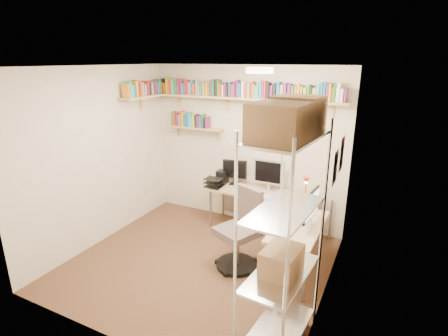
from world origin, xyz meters
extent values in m
plane|color=#49301F|center=(0.00, 0.00, 0.00)|extent=(3.20, 3.20, 0.00)
cube|color=beige|center=(0.00, 1.50, 1.25)|extent=(3.20, 0.04, 2.50)
cube|color=beige|center=(-1.60, 0.00, 1.25)|extent=(0.04, 3.00, 2.50)
cube|color=beige|center=(1.60, 0.00, 1.25)|extent=(0.04, 3.00, 2.50)
cube|color=beige|center=(0.00, -1.50, 1.25)|extent=(3.20, 0.04, 2.50)
cube|color=white|center=(0.00, 0.00, 2.50)|extent=(3.20, 3.00, 0.04)
cube|color=white|center=(1.59, 0.55, 1.55)|extent=(0.01, 0.30, 0.42)
cube|color=silver|center=(1.59, 0.15, 1.50)|extent=(0.01, 0.28, 0.38)
cylinder|color=#FFEAC6|center=(0.70, 0.20, 2.46)|extent=(0.30, 0.30, 0.06)
cube|color=tan|center=(0.00, 1.38, 2.02)|extent=(3.05, 0.25, 0.03)
cube|color=tan|center=(-1.48, 0.95, 2.02)|extent=(0.25, 1.00, 0.03)
cube|color=tan|center=(-0.85, 1.40, 1.50)|extent=(0.95, 0.20, 0.02)
cube|color=tan|center=(-1.20, 1.44, 1.95)|extent=(0.03, 0.20, 0.20)
cube|color=tan|center=(-0.30, 1.44, 1.95)|extent=(0.03, 0.20, 0.20)
cube|color=tan|center=(0.60, 1.44, 1.95)|extent=(0.03, 0.20, 0.20)
cube|color=tan|center=(1.30, 1.44, 1.95)|extent=(0.03, 0.20, 0.20)
cube|color=gray|center=(-1.46, 1.38, 2.14)|extent=(0.04, 0.13, 0.21)
cube|color=black|center=(-1.42, 1.38, 2.15)|extent=(0.04, 0.11, 0.24)
cube|color=red|center=(-1.37, 1.38, 2.12)|extent=(0.04, 0.15, 0.17)
cube|color=#A6B421|center=(-1.33, 1.38, 2.16)|extent=(0.03, 0.14, 0.25)
cube|color=orange|center=(-1.29, 1.38, 2.15)|extent=(0.02, 0.12, 0.23)
cube|color=red|center=(-1.25, 1.38, 2.15)|extent=(0.04, 0.15, 0.23)
cube|color=teal|center=(-1.21, 1.38, 2.15)|extent=(0.04, 0.15, 0.23)
cube|color=#277528|center=(-1.15, 1.38, 2.15)|extent=(0.04, 0.14, 0.24)
cube|color=#6F1D57|center=(-1.10, 1.38, 2.15)|extent=(0.04, 0.14, 0.24)
cube|color=red|center=(-1.05, 1.38, 2.15)|extent=(0.02, 0.12, 0.24)
cube|color=#1D639A|center=(-1.02, 1.38, 2.12)|extent=(0.04, 0.14, 0.18)
cube|color=#6F1D57|center=(-0.97, 1.38, 2.14)|extent=(0.04, 0.12, 0.22)
cube|color=red|center=(-0.93, 1.38, 2.14)|extent=(0.03, 0.13, 0.20)
cube|color=gray|center=(-0.89, 1.38, 2.13)|extent=(0.03, 0.12, 0.19)
cube|color=#1D639A|center=(-0.85, 1.38, 2.15)|extent=(0.03, 0.12, 0.22)
cube|color=red|center=(-0.81, 1.38, 2.12)|extent=(0.03, 0.15, 0.17)
cube|color=gray|center=(-0.77, 1.38, 2.15)|extent=(0.03, 0.12, 0.22)
cube|color=#A6B421|center=(-0.73, 1.38, 2.12)|extent=(0.03, 0.14, 0.18)
cube|color=#1D639A|center=(-0.69, 1.38, 2.13)|extent=(0.03, 0.14, 0.19)
cube|color=orange|center=(-0.65, 1.38, 2.13)|extent=(0.04, 0.11, 0.19)
cube|color=orange|center=(-0.59, 1.38, 2.13)|extent=(0.04, 0.11, 0.20)
cube|color=#277528|center=(-0.55, 1.38, 2.14)|extent=(0.02, 0.14, 0.20)
cube|color=#6F1D57|center=(-0.51, 1.38, 2.16)|extent=(0.03, 0.13, 0.24)
cube|color=#277528|center=(-0.47, 1.38, 2.15)|extent=(0.03, 0.13, 0.24)
cube|color=black|center=(-0.43, 1.38, 2.16)|extent=(0.03, 0.12, 0.25)
cube|color=#277528|center=(-0.39, 1.38, 2.16)|extent=(0.03, 0.12, 0.24)
cube|color=red|center=(-0.35, 1.38, 2.13)|extent=(0.04, 0.15, 0.19)
cube|color=white|center=(-0.31, 1.38, 2.12)|extent=(0.02, 0.14, 0.17)
cube|color=#6F1D57|center=(-0.27, 1.38, 2.14)|extent=(0.03, 0.13, 0.21)
cube|color=black|center=(-0.24, 1.38, 2.14)|extent=(0.03, 0.14, 0.20)
cube|color=#1D639A|center=(-0.19, 1.38, 2.14)|extent=(0.02, 0.14, 0.21)
cube|color=red|center=(-0.15, 1.38, 2.13)|extent=(0.03, 0.13, 0.19)
cube|color=#6F1D57|center=(-0.12, 1.38, 2.15)|extent=(0.03, 0.15, 0.22)
cube|color=#6F1D57|center=(-0.08, 1.38, 2.16)|extent=(0.03, 0.11, 0.25)
cube|color=#1D639A|center=(-0.04, 1.38, 2.14)|extent=(0.04, 0.14, 0.21)
cube|color=white|center=(0.02, 1.38, 2.15)|extent=(0.04, 0.12, 0.23)
cube|color=red|center=(0.07, 1.38, 2.13)|extent=(0.04, 0.14, 0.18)
cube|color=gray|center=(0.11, 1.38, 2.14)|extent=(0.04, 0.15, 0.21)
cube|color=red|center=(0.16, 1.38, 2.15)|extent=(0.02, 0.14, 0.23)
cube|color=orange|center=(0.19, 1.38, 2.14)|extent=(0.02, 0.15, 0.20)
cube|color=teal|center=(0.22, 1.38, 2.12)|extent=(0.03, 0.12, 0.18)
cube|color=teal|center=(0.26, 1.38, 2.15)|extent=(0.02, 0.14, 0.22)
cube|color=teal|center=(0.29, 1.38, 2.16)|extent=(0.02, 0.14, 0.24)
cube|color=#6F1D57|center=(0.33, 1.38, 2.16)|extent=(0.03, 0.14, 0.24)
cube|color=red|center=(0.36, 1.38, 2.15)|extent=(0.03, 0.14, 0.24)
cube|color=black|center=(0.40, 1.38, 2.15)|extent=(0.04, 0.12, 0.22)
cube|color=#6F1D57|center=(0.45, 1.38, 2.13)|extent=(0.03, 0.11, 0.19)
cube|color=black|center=(0.50, 1.38, 2.14)|extent=(0.04, 0.14, 0.22)
cube|color=#1D639A|center=(0.55, 1.38, 2.15)|extent=(0.04, 0.12, 0.24)
cube|color=gray|center=(0.61, 1.38, 2.13)|extent=(0.04, 0.12, 0.20)
cube|color=#6F1D57|center=(0.66, 1.38, 2.15)|extent=(0.04, 0.15, 0.22)
cube|color=#6F1D57|center=(0.71, 1.38, 2.14)|extent=(0.04, 0.12, 0.21)
cube|color=#277528|center=(0.76, 1.38, 2.13)|extent=(0.03, 0.14, 0.19)
cube|color=orange|center=(0.80, 1.38, 2.13)|extent=(0.02, 0.12, 0.19)
cube|color=orange|center=(0.84, 1.38, 2.14)|extent=(0.04, 0.12, 0.21)
cube|color=gray|center=(0.88, 1.38, 2.13)|extent=(0.02, 0.12, 0.19)
cube|color=#A6B421|center=(0.93, 1.38, 2.12)|extent=(0.04, 0.12, 0.17)
cube|color=#277528|center=(0.98, 1.38, 2.14)|extent=(0.03, 0.13, 0.21)
cube|color=black|center=(1.02, 1.38, 2.13)|extent=(0.02, 0.13, 0.19)
cube|color=#A6B421|center=(1.06, 1.38, 2.12)|extent=(0.04, 0.14, 0.17)
cube|color=teal|center=(1.11, 1.38, 2.14)|extent=(0.04, 0.15, 0.22)
cube|color=#1D639A|center=(1.15, 1.38, 2.16)|extent=(0.03, 0.13, 0.25)
cube|color=#1D639A|center=(1.19, 1.38, 2.16)|extent=(0.03, 0.13, 0.24)
cube|color=#6F1D57|center=(1.23, 1.38, 2.16)|extent=(0.03, 0.12, 0.24)
cube|color=#A6B421|center=(1.26, 1.38, 2.15)|extent=(0.03, 0.14, 0.23)
cube|color=red|center=(1.29, 1.38, 2.13)|extent=(0.02, 0.11, 0.19)
cube|color=#277528|center=(1.32, 1.38, 2.15)|extent=(0.03, 0.14, 0.23)
cube|color=white|center=(1.37, 1.38, 2.16)|extent=(0.04, 0.15, 0.25)
cube|color=white|center=(1.41, 1.38, 2.12)|extent=(0.04, 0.13, 0.17)
cube|color=#6F1D57|center=(1.46, 1.38, 2.13)|extent=(0.03, 0.14, 0.18)
cube|color=orange|center=(-1.48, 0.52, 2.14)|extent=(0.13, 0.04, 0.21)
cube|color=teal|center=(-1.48, 0.55, 2.15)|extent=(0.15, 0.03, 0.24)
cube|color=teal|center=(-1.48, 0.60, 2.13)|extent=(0.13, 0.04, 0.18)
cube|color=#1D639A|center=(-1.48, 0.65, 2.12)|extent=(0.13, 0.02, 0.17)
cube|color=#A6B421|center=(-1.48, 0.68, 2.15)|extent=(0.15, 0.03, 0.23)
cube|color=red|center=(-1.48, 0.72, 2.16)|extent=(0.12, 0.04, 0.24)
cube|color=red|center=(-1.48, 0.77, 2.15)|extent=(0.12, 0.03, 0.23)
cube|color=orange|center=(-1.48, 0.81, 2.14)|extent=(0.14, 0.03, 0.20)
cube|color=teal|center=(-1.48, 0.84, 2.14)|extent=(0.12, 0.03, 0.21)
cube|color=gray|center=(-1.48, 0.89, 2.12)|extent=(0.14, 0.04, 0.18)
cube|color=#6F1D57|center=(-1.48, 0.93, 2.13)|extent=(0.12, 0.03, 0.18)
cube|color=red|center=(-1.48, 0.96, 2.15)|extent=(0.13, 0.02, 0.22)
cube|color=black|center=(-1.48, 1.01, 2.13)|extent=(0.11, 0.04, 0.18)
cube|color=gray|center=(-1.48, 1.06, 2.13)|extent=(0.13, 0.04, 0.20)
cube|color=#6F1D57|center=(-1.48, 1.12, 2.14)|extent=(0.15, 0.04, 0.21)
cube|color=red|center=(-1.48, 1.16, 2.13)|extent=(0.11, 0.04, 0.19)
cube|color=#1D639A|center=(-1.48, 1.22, 2.13)|extent=(0.13, 0.04, 0.19)
cube|color=#277528|center=(-1.48, 1.27, 2.15)|extent=(0.11, 0.04, 0.23)
cube|color=#A6B421|center=(-1.48, 1.32, 2.13)|extent=(0.12, 0.02, 0.18)
cube|color=#1D639A|center=(-1.48, 1.36, 2.12)|extent=(0.14, 0.04, 0.17)
cube|color=#277528|center=(-1.26, 1.40, 1.63)|extent=(0.04, 0.12, 0.23)
cube|color=red|center=(-1.22, 1.40, 1.62)|extent=(0.02, 0.15, 0.21)
cube|color=#6F1D57|center=(-1.18, 1.40, 1.61)|extent=(0.03, 0.12, 0.20)
cube|color=gray|center=(-1.13, 1.40, 1.60)|extent=(0.03, 0.12, 0.18)
cube|color=red|center=(-1.09, 1.40, 1.64)|extent=(0.03, 0.14, 0.25)
cube|color=#A6B421|center=(-1.06, 1.40, 1.63)|extent=(0.03, 0.13, 0.23)
cube|color=#1D639A|center=(-1.01, 1.40, 1.61)|extent=(0.03, 0.13, 0.20)
cube|color=#1D639A|center=(-0.96, 1.40, 1.63)|extent=(0.03, 0.13, 0.23)
cube|color=teal|center=(-0.93, 1.40, 1.62)|extent=(0.03, 0.13, 0.22)
cube|color=teal|center=(-0.89, 1.40, 1.60)|extent=(0.04, 0.14, 0.18)
cube|color=#A6B421|center=(-0.85, 1.40, 1.62)|extent=(0.03, 0.14, 0.22)
cube|color=black|center=(-0.81, 1.40, 1.61)|extent=(0.03, 0.13, 0.20)
cube|color=#6F1D57|center=(-0.77, 1.40, 1.61)|extent=(0.04, 0.14, 0.19)
cube|color=#1D639A|center=(-0.72, 1.40, 1.61)|extent=(0.02, 0.15, 0.19)
cube|color=#277528|center=(-0.69, 1.40, 1.62)|extent=(0.03, 0.11, 0.22)
cube|color=black|center=(-0.66, 1.40, 1.60)|extent=(0.03, 0.14, 0.17)
cube|color=#6F1D57|center=(-0.62, 1.40, 1.60)|extent=(0.04, 0.11, 0.18)
cube|color=tan|center=(0.43, 1.22, 0.64)|extent=(1.68, 0.53, 0.04)
cube|color=tan|center=(1.20, 0.36, 0.64)|extent=(0.53, 1.15, 0.04)
cylinder|color=gray|center=(-0.36, 1.00, 0.31)|extent=(0.04, 0.04, 0.62)
cylinder|color=gray|center=(-0.36, 1.44, 0.31)|extent=(0.04, 0.04, 0.62)
cylinder|color=gray|center=(1.42, 1.44, 0.31)|extent=(0.04, 0.04, 0.62)
cylinder|color=gray|center=(0.98, -0.17, 0.31)|extent=(0.04, 0.04, 0.62)
cylinder|color=gray|center=(1.42, -0.17, 0.31)|extent=(0.04, 0.04, 0.62)
cube|color=gray|center=(0.43, 1.45, 0.35)|extent=(1.59, 0.02, 0.49)
cube|color=silver|center=(0.48, 1.33, 0.94)|extent=(0.49, 0.03, 0.37)
cube|color=black|center=(0.48, 1.31, 0.94)|extent=(0.44, 0.00, 0.32)
cube|color=black|center=(-0.10, 1.33, 0.91)|extent=(0.39, 0.03, 0.30)
cube|color=black|center=(1.32, 0.41, 0.93)|extent=(0.03, 0.51, 0.34)
cube|color=white|center=(1.30, 0.41, 0.93)|extent=(0.00, 0.46, 0.29)
cube|color=white|center=(0.48, 1.06, 0.66)|extent=(0.37, 0.11, 0.01)
cube|color=white|center=(1.07, 0.41, 0.66)|extent=(0.11, 0.35, 0.01)
cylinder|color=#AD250E|center=(1.07, 1.22, 0.66)|extent=(0.09, 0.09, 0.02)
cylinder|color=#AD250E|center=(1.07, 1.22, 0.79)|extent=(0.02, 0.02, 0.25)
cone|color=#AD250E|center=(1.07, 1.22, 0.94)|extent=(0.11, 0.11, 0.08)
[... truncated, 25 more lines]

